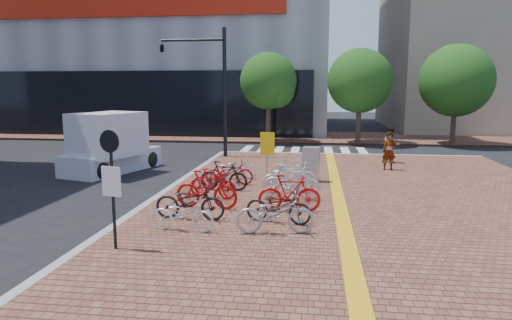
# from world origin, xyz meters

# --- Properties ---
(ground) EXTENTS (120.00, 120.00, 0.00)m
(ground) POSITION_xyz_m (0.00, 0.00, 0.00)
(ground) COLOR black
(ground) RESTS_ON ground
(sidewalk) EXTENTS (14.00, 34.00, 0.15)m
(sidewalk) POSITION_xyz_m (3.00, -5.00, 0.07)
(sidewalk) COLOR brown
(sidewalk) RESTS_ON ground
(tactile_strip) EXTENTS (0.40, 34.00, 0.01)m
(tactile_strip) POSITION_xyz_m (2.00, -5.00, 0.16)
(tactile_strip) COLOR #EFA915
(tactile_strip) RESTS_ON sidewalk
(kerb_west) EXTENTS (0.25, 34.00, 0.15)m
(kerb_west) POSITION_xyz_m (-4.00, -5.00, 0.08)
(kerb_west) COLOR gray
(kerb_west) RESTS_ON ground
(kerb_north) EXTENTS (14.00, 0.25, 0.15)m
(kerb_north) POSITION_xyz_m (3.00, 12.00, 0.08)
(kerb_north) COLOR gray
(kerb_north) RESTS_ON ground
(far_sidewalk) EXTENTS (70.00, 8.00, 0.15)m
(far_sidewalk) POSITION_xyz_m (0.00, 21.00, 0.07)
(far_sidewalk) COLOR brown
(far_sidewalk) RESTS_ON ground
(building_beige) EXTENTS (20.00, 18.00, 18.00)m
(building_beige) POSITION_xyz_m (18.00, 32.00, 9.00)
(building_beige) COLOR gray
(building_beige) RESTS_ON ground
(crosswalk) EXTENTS (7.50, 4.00, 0.01)m
(crosswalk) POSITION_xyz_m (0.50, 14.00, 0.01)
(crosswalk) COLOR silver
(crosswalk) RESTS_ON ground
(street_trees) EXTENTS (16.20, 4.60, 6.35)m
(street_trees) POSITION_xyz_m (5.04, 17.45, 4.10)
(street_trees) COLOR #38281E
(street_trees) RESTS_ON far_sidewalk
(bike_0) EXTENTS (1.70, 0.70, 0.87)m
(bike_0) POSITION_xyz_m (-2.07, -2.51, 0.59)
(bike_0) COLOR white
(bike_0) RESTS_ON sidewalk
(bike_1) EXTENTS (1.96, 0.73, 1.02)m
(bike_1) POSITION_xyz_m (-2.15, -1.51, 0.66)
(bike_1) COLOR black
(bike_1) RESTS_ON sidewalk
(bike_2) EXTENTS (1.97, 0.74, 1.15)m
(bike_2) POSITION_xyz_m (-1.98, -0.29, 0.73)
(bike_2) COLOR red
(bike_2) RESTS_ON sidewalk
(bike_3) EXTENTS (1.70, 0.77, 0.99)m
(bike_3) POSITION_xyz_m (-2.08, 0.98, 0.64)
(bike_3) COLOR #B30C1A
(bike_3) RESTS_ON sidewalk
(bike_4) EXTENTS (1.77, 0.67, 1.04)m
(bike_4) POSITION_xyz_m (-1.96, 2.19, 0.67)
(bike_4) COLOR black
(bike_4) RESTS_ON sidewalk
(bike_5) EXTENTS (1.83, 0.84, 0.93)m
(bike_5) POSITION_xyz_m (-1.94, 3.12, 0.61)
(bike_5) COLOR red
(bike_5) RESTS_ON sidewalk
(bike_6) EXTENTS (1.69, 0.76, 0.86)m
(bike_6) POSITION_xyz_m (-1.88, 4.31, 0.58)
(bike_6) COLOR white
(bike_6) RESTS_ON sidewalk
(bike_7) EXTENTS (2.03, 0.98, 1.02)m
(bike_7) POSITION_xyz_m (0.27, -2.41, 0.66)
(bike_7) COLOR #A2A2A6
(bike_7) RESTS_ON sidewalk
(bike_8) EXTENTS (1.87, 0.95, 0.94)m
(bike_8) POSITION_xyz_m (0.27, -1.51, 0.62)
(bike_8) COLOR black
(bike_8) RESTS_ON sidewalk
(bike_9) EXTENTS (1.86, 0.67, 1.09)m
(bike_9) POSITION_xyz_m (0.49, -0.33, 0.70)
(bike_9) COLOR red
(bike_9) RESTS_ON sidewalk
(bike_10) EXTENTS (1.93, 0.67, 1.14)m
(bike_10) POSITION_xyz_m (0.48, 1.11, 0.72)
(bike_10) COLOR silver
(bike_10) RESTS_ON sidewalk
(bike_11) EXTENTS (1.75, 0.70, 1.02)m
(bike_11) POSITION_xyz_m (0.26, 2.09, 0.66)
(bike_11) COLOR silver
(bike_11) RESTS_ON sidewalk
(bike_12) EXTENTS (1.75, 0.72, 0.90)m
(bike_12) POSITION_xyz_m (0.41, 3.18, 0.60)
(bike_12) COLOR silver
(bike_12) RESTS_ON sidewalk
(bike_13) EXTENTS (1.62, 0.64, 0.95)m
(bike_13) POSITION_xyz_m (0.27, 4.38, 0.62)
(bike_13) COLOR silver
(bike_13) RESTS_ON sidewalk
(pedestrian_a) EXTENTS (0.65, 0.47, 1.66)m
(pedestrian_a) POSITION_xyz_m (4.43, 7.13, 0.98)
(pedestrian_a) COLOR gray
(pedestrian_a) RESTS_ON sidewalk
(pedestrian_b) EXTENTS (0.90, 0.75, 1.70)m
(pedestrian_b) POSITION_xyz_m (4.81, 9.12, 1.00)
(pedestrian_b) COLOR #494A5C
(pedestrian_b) RESTS_ON sidewalk
(utility_box) EXTENTS (0.69, 0.56, 1.34)m
(utility_box) POSITION_xyz_m (1.07, 4.15, 0.82)
(utility_box) COLOR #A6A5AA
(utility_box) RESTS_ON sidewalk
(yellow_sign) EXTENTS (0.53, 0.16, 1.96)m
(yellow_sign) POSITION_xyz_m (-0.55, 3.37, 1.51)
(yellow_sign) COLOR #B7B7BC
(yellow_sign) RESTS_ON sidewalk
(notice_sign) EXTENTS (0.49, 0.17, 2.68)m
(notice_sign) POSITION_xyz_m (-3.19, -3.98, 1.84)
(notice_sign) COLOR black
(notice_sign) RESTS_ON sidewalk
(traffic_light_pole) EXTENTS (3.55, 1.37, 6.62)m
(traffic_light_pole) POSITION_xyz_m (-5.03, 10.19, 4.72)
(traffic_light_pole) COLOR black
(traffic_light_pole) RESTS_ON sidewalk
(box_truck) EXTENTS (3.25, 5.02, 2.69)m
(box_truck) POSITION_xyz_m (-7.88, 5.93, 1.26)
(box_truck) COLOR silver
(box_truck) RESTS_ON ground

